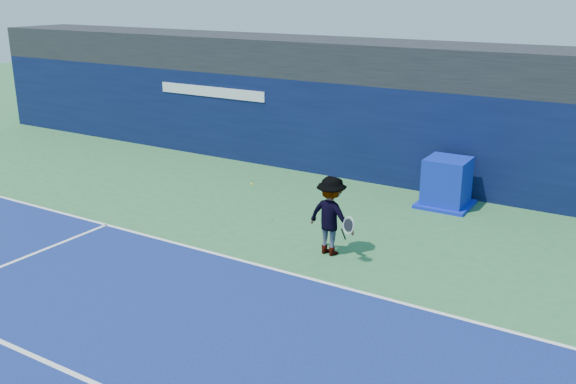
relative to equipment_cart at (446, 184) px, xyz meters
The scene contains 8 objects.
ground 9.34m from the equipment_cart, 101.80° to the right, with size 80.00×80.00×0.00m, color #316F3B.
baseline 6.44m from the equipment_cart, 107.29° to the right, with size 24.00×0.10×0.01m, color white.
service_line 11.30m from the equipment_cart, 99.72° to the right, with size 24.00×0.10×0.01m, color white.
stadium_band 4.26m from the equipment_cart, 128.70° to the left, with size 36.00×3.00×1.20m, color black.
back_wall_assembly 2.51m from the equipment_cart, 144.18° to the left, with size 36.00×1.03×3.00m.
equipment_cart is the anchor object (origin of this frame).
tennis_player 4.83m from the equipment_cart, 103.59° to the right, with size 1.39×0.84×1.84m.
tennis_ball 5.56m from the equipment_cart, 132.68° to the right, with size 0.07×0.07×0.07m.
Camera 1 is at (7.14, -7.67, 5.86)m, focal length 40.00 mm.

